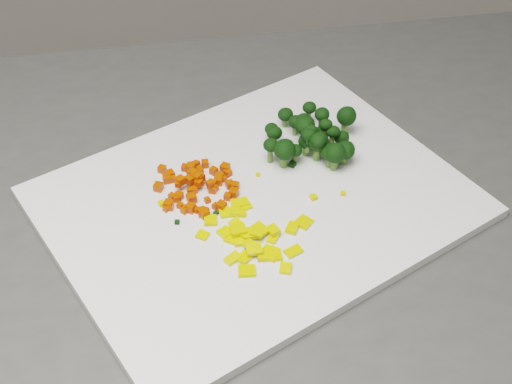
{
  "coord_description": "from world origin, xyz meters",
  "views": [
    {
      "loc": [
        0.35,
        -0.31,
        1.5
      ],
      "look_at": [
        0.36,
        0.3,
        0.92
      ],
      "focal_mm": 50.0,
      "sensor_mm": 36.0,
      "label": 1
    }
  ],
  "objects_px": {
    "cutting_board": "(256,202)",
    "carrot_pile": "(193,179)",
    "counter_block": "(269,383)",
    "broccoli_pile": "(312,131)",
    "pepper_pile": "(255,232)"
  },
  "relations": [
    {
      "from": "pepper_pile",
      "to": "broccoli_pile",
      "type": "xyz_separation_m",
      "value": [
        0.07,
        0.15,
        0.02
      ]
    },
    {
      "from": "broccoli_pile",
      "to": "counter_block",
      "type": "bearing_deg",
      "value": -131.5
    },
    {
      "from": "counter_block",
      "to": "broccoli_pile",
      "type": "bearing_deg",
      "value": 48.5
    },
    {
      "from": "cutting_board",
      "to": "carrot_pile",
      "type": "xyz_separation_m",
      "value": [
        -0.08,
        0.02,
        0.02
      ]
    },
    {
      "from": "carrot_pile",
      "to": "cutting_board",
      "type": "bearing_deg",
      "value": -14.04
    },
    {
      "from": "carrot_pile",
      "to": "pepper_pile",
      "type": "bearing_deg",
      "value": -48.18
    },
    {
      "from": "pepper_pile",
      "to": "broccoli_pile",
      "type": "relative_size",
      "value": 0.97
    },
    {
      "from": "counter_block",
      "to": "carrot_pile",
      "type": "distance_m",
      "value": 0.49
    },
    {
      "from": "carrot_pile",
      "to": "broccoli_pile",
      "type": "relative_size",
      "value": 0.83
    },
    {
      "from": "counter_block",
      "to": "cutting_board",
      "type": "height_order",
      "value": "cutting_board"
    },
    {
      "from": "cutting_board",
      "to": "carrot_pile",
      "type": "distance_m",
      "value": 0.08
    },
    {
      "from": "counter_block",
      "to": "broccoli_pile",
      "type": "relative_size",
      "value": 8.13
    },
    {
      "from": "counter_block",
      "to": "carrot_pile",
      "type": "xyz_separation_m",
      "value": [
        -0.1,
        -0.02,
        0.48
      ]
    },
    {
      "from": "counter_block",
      "to": "pepper_pile",
      "type": "height_order",
      "value": "pepper_pile"
    },
    {
      "from": "broccoli_pile",
      "to": "carrot_pile",
      "type": "bearing_deg",
      "value": -153.67
    }
  ]
}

